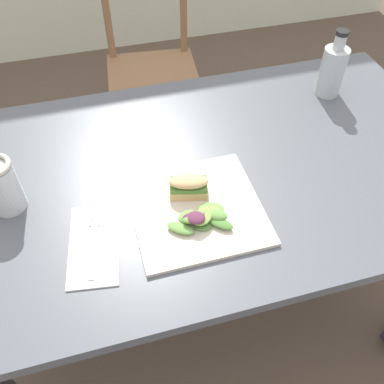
{
  "coord_description": "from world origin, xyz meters",
  "views": [
    {
      "loc": [
        -0.41,
        -0.79,
        1.51
      ],
      "look_at": [
        -0.23,
        -0.14,
        0.76
      ],
      "focal_mm": 39.86,
      "sensor_mm": 36.0,
      "label": 1
    }
  ],
  "objects_px": {
    "chair_wooden_far": "(152,69)",
    "mason_jar_iced_tea": "(3,188)",
    "bottle_cold_brew": "(331,73)",
    "plate_lunch": "(197,208)",
    "sandwich_half_front": "(189,186)",
    "fork_on_napkin": "(94,237)",
    "dining_table": "(211,198)"
  },
  "relations": [
    {
      "from": "plate_lunch",
      "to": "bottle_cold_brew",
      "type": "distance_m",
      "value": 0.62
    },
    {
      "from": "bottle_cold_brew",
      "to": "plate_lunch",
      "type": "bearing_deg",
      "value": -146.15
    },
    {
      "from": "plate_lunch",
      "to": "mason_jar_iced_tea",
      "type": "bearing_deg",
      "value": 162.76
    },
    {
      "from": "chair_wooden_far",
      "to": "bottle_cold_brew",
      "type": "relative_size",
      "value": 4.29
    },
    {
      "from": "fork_on_napkin",
      "to": "bottle_cold_brew",
      "type": "bearing_deg",
      "value": 25.67
    },
    {
      "from": "dining_table",
      "to": "plate_lunch",
      "type": "distance_m",
      "value": 0.2
    },
    {
      "from": "chair_wooden_far",
      "to": "bottle_cold_brew",
      "type": "bearing_deg",
      "value": -61.1
    },
    {
      "from": "plate_lunch",
      "to": "bottle_cold_brew",
      "type": "relative_size",
      "value": 1.47
    },
    {
      "from": "plate_lunch",
      "to": "mason_jar_iced_tea",
      "type": "distance_m",
      "value": 0.44
    },
    {
      "from": "chair_wooden_far",
      "to": "mason_jar_iced_tea",
      "type": "distance_m",
      "value": 1.15
    },
    {
      "from": "mason_jar_iced_tea",
      "to": "bottle_cold_brew",
      "type": "bearing_deg",
      "value": 12.97
    },
    {
      "from": "chair_wooden_far",
      "to": "sandwich_half_front",
      "type": "xyz_separation_m",
      "value": [
        -0.11,
        -1.05,
        0.33
      ]
    },
    {
      "from": "sandwich_half_front",
      "to": "mason_jar_iced_tea",
      "type": "height_order",
      "value": "mason_jar_iced_tea"
    },
    {
      "from": "dining_table",
      "to": "chair_wooden_far",
      "type": "distance_m",
      "value": 0.98
    },
    {
      "from": "plate_lunch",
      "to": "mason_jar_iced_tea",
      "type": "xyz_separation_m",
      "value": [
        -0.42,
        0.13,
        0.06
      ]
    },
    {
      "from": "sandwich_half_front",
      "to": "mason_jar_iced_tea",
      "type": "relative_size",
      "value": 0.74
    },
    {
      "from": "plate_lunch",
      "to": "fork_on_napkin",
      "type": "distance_m",
      "value": 0.24
    },
    {
      "from": "sandwich_half_front",
      "to": "bottle_cold_brew",
      "type": "xyz_separation_m",
      "value": [
        0.52,
        0.3,
        0.03
      ]
    },
    {
      "from": "plate_lunch",
      "to": "bottle_cold_brew",
      "type": "bearing_deg",
      "value": 33.85
    },
    {
      "from": "fork_on_napkin",
      "to": "bottle_cold_brew",
      "type": "relative_size",
      "value": 0.91
    },
    {
      "from": "sandwich_half_front",
      "to": "bottle_cold_brew",
      "type": "relative_size",
      "value": 0.5
    },
    {
      "from": "bottle_cold_brew",
      "to": "mason_jar_iced_tea",
      "type": "distance_m",
      "value": 0.96
    },
    {
      "from": "bottle_cold_brew",
      "to": "mason_jar_iced_tea",
      "type": "xyz_separation_m",
      "value": [
        -0.94,
        -0.22,
        -0.01
      ]
    },
    {
      "from": "plate_lunch",
      "to": "sandwich_half_front",
      "type": "relative_size",
      "value": 2.93
    },
    {
      "from": "fork_on_napkin",
      "to": "dining_table",
      "type": "bearing_deg",
      "value": 24.95
    },
    {
      "from": "plate_lunch",
      "to": "bottle_cold_brew",
      "type": "xyz_separation_m",
      "value": [
        0.52,
        0.35,
        0.07
      ]
    },
    {
      "from": "mason_jar_iced_tea",
      "to": "dining_table",
      "type": "bearing_deg",
      "value": 0.12
    },
    {
      "from": "dining_table",
      "to": "bottle_cold_brew",
      "type": "relative_size",
      "value": 6.73
    },
    {
      "from": "bottle_cold_brew",
      "to": "mason_jar_iced_tea",
      "type": "relative_size",
      "value": 1.48
    },
    {
      "from": "dining_table",
      "to": "plate_lunch",
      "type": "bearing_deg",
      "value": -121.29
    },
    {
      "from": "bottle_cold_brew",
      "to": "chair_wooden_far",
      "type": "bearing_deg",
      "value": 118.9
    },
    {
      "from": "fork_on_napkin",
      "to": "chair_wooden_far",
      "type": "bearing_deg",
      "value": 72.81
    }
  ]
}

